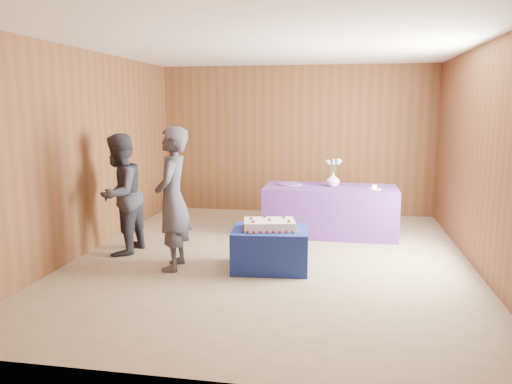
% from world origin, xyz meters
% --- Properties ---
extents(ground, '(6.00, 6.00, 0.00)m').
position_xyz_m(ground, '(0.00, 0.00, 0.00)').
color(ground, gray).
rests_on(ground, ground).
extents(room_shell, '(5.04, 6.04, 2.72)m').
position_xyz_m(room_shell, '(0.00, 0.00, 1.80)').
color(room_shell, brown).
rests_on(room_shell, ground).
extents(cake_table, '(0.96, 0.78, 0.50)m').
position_xyz_m(cake_table, '(0.04, -0.41, 0.25)').
color(cake_table, navy).
rests_on(cake_table, ground).
extents(serving_table, '(2.01, 0.92, 0.75)m').
position_xyz_m(serving_table, '(0.70, 1.41, 0.38)').
color(serving_table, '#5A338C').
rests_on(serving_table, ground).
extents(sheet_cake, '(0.70, 0.55, 0.15)m').
position_xyz_m(sheet_cake, '(0.03, -0.43, 0.56)').
color(sheet_cake, white).
rests_on(sheet_cake, cake_table).
extents(vase, '(0.22, 0.22, 0.21)m').
position_xyz_m(vase, '(0.73, 1.45, 0.85)').
color(vase, white).
rests_on(vase, serving_table).
extents(flower_spray, '(0.26, 0.26, 0.19)m').
position_xyz_m(flower_spray, '(0.73, 1.45, 1.12)').
color(flower_spray, '#356829').
rests_on(flower_spray, vase).
extents(platter, '(0.52, 0.52, 0.02)m').
position_xyz_m(platter, '(0.07, 1.51, 0.76)').
color(platter, '#7C52A5').
rests_on(platter, serving_table).
extents(plate, '(0.25, 0.25, 0.01)m').
position_xyz_m(plate, '(1.34, 1.26, 0.76)').
color(plate, silver).
rests_on(plate, serving_table).
extents(cake_slice, '(0.07, 0.07, 0.08)m').
position_xyz_m(cake_slice, '(1.34, 1.26, 0.79)').
color(cake_slice, white).
rests_on(cake_slice, plate).
extents(knife, '(0.25, 0.12, 0.00)m').
position_xyz_m(knife, '(1.39, 1.13, 0.75)').
color(knife, silver).
rests_on(knife, serving_table).
extents(guest_left, '(0.47, 0.67, 1.72)m').
position_xyz_m(guest_left, '(-1.12, -0.59, 0.86)').
color(guest_left, '#3E3D48').
rests_on(guest_left, ground).
extents(guest_right, '(0.66, 0.82, 1.61)m').
position_xyz_m(guest_right, '(-2.03, -0.10, 0.80)').
color(guest_right, '#2F2F38').
rests_on(guest_right, ground).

